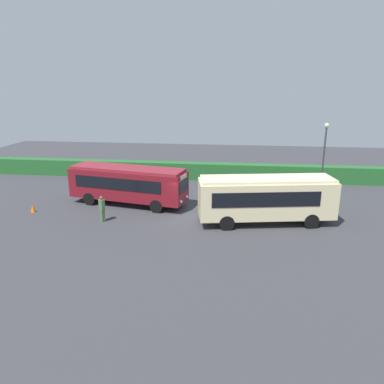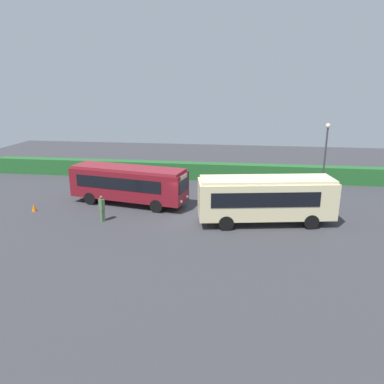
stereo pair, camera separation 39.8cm
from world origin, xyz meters
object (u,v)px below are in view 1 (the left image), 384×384
object	(u,v)px
person_left	(102,208)
lamppost	(324,154)
person_center	(157,186)
bus_cream	(266,197)
traffic_cone	(33,208)
bus_maroon	(128,183)
person_right	(171,183)

from	to	relation	value
person_left	lamppost	xyz separation A→B (m)	(16.04, 6.79, 2.90)
person_left	person_center	size ratio (longest dim) A/B	0.99
person_center	lamppost	size ratio (longest dim) A/B	0.30
bus_cream	person_center	world-z (taller)	bus_cream
person_center	traffic_cone	size ratio (longest dim) A/B	3.13
person_left	traffic_cone	distance (m)	6.07
bus_maroon	person_right	size ratio (longest dim) A/B	4.98
person_left	bus_maroon	bearing A→B (deg)	-152.21
person_right	traffic_cone	size ratio (longest dim) A/B	3.23
bus_cream	person_left	world-z (taller)	bus_cream
person_left	person_right	world-z (taller)	person_right
traffic_cone	lamppost	distance (m)	22.91
bus_maroon	bus_cream	distance (m)	10.90
person_left	person_center	distance (m)	6.48
bus_maroon	person_right	world-z (taller)	bus_maroon
bus_maroon	person_right	bearing A→B (deg)	57.80
bus_maroon	person_left	size ratio (longest dim) A/B	5.19
bus_maroon	person_left	distance (m)	4.07
person_left	person_center	bearing A→B (deg)	-165.24
person_right	traffic_cone	bearing A→B (deg)	46.48
bus_maroon	traffic_cone	size ratio (longest dim) A/B	16.08
bus_maroon	lamppost	world-z (taller)	lamppost
person_right	traffic_cone	world-z (taller)	person_right
person_center	traffic_cone	world-z (taller)	person_center
person_right	bus_cream	bearing A→B (deg)	157.86
person_center	lamppost	world-z (taller)	lamppost
traffic_cone	bus_cream	bearing A→B (deg)	-0.36
person_center	traffic_cone	bearing A→B (deg)	122.01
person_center	person_left	bearing A→B (deg)	159.51
bus_maroon	lamppost	xyz separation A→B (m)	(15.31, 2.86, 2.14)
person_center	person_right	bearing A→B (deg)	-42.10
traffic_cone	lamppost	world-z (taller)	lamppost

